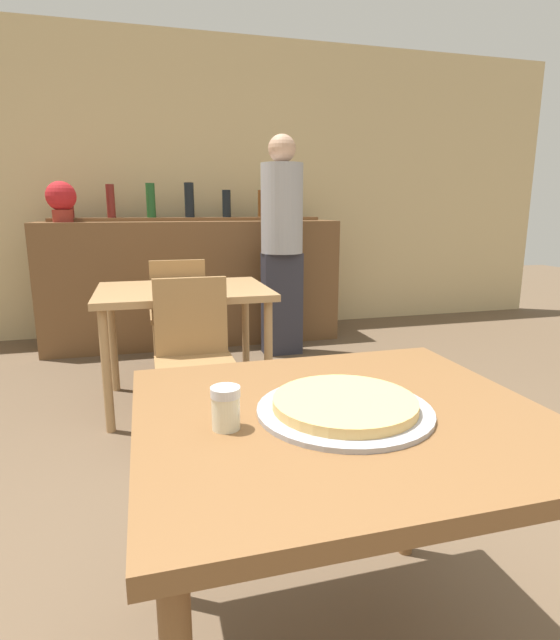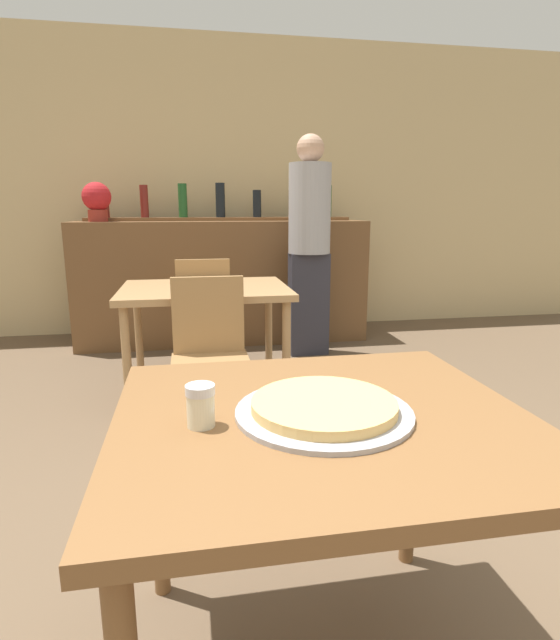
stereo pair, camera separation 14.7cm
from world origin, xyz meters
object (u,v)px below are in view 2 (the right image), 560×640
object	(u,v)px
chair_far_side_front	(210,348)
cheese_shaker	(201,405)
chair_far_side_back	(204,307)
potted_plant	(97,200)
person_standing	(309,238)
pizza_tray	(322,408)

from	to	relation	value
chair_far_side_front	cheese_shaker	size ratio (longest dim) A/B	9.13
chair_far_side_back	potted_plant	bearing A→B (deg)	-46.06
person_standing	chair_far_side_front	bearing A→B (deg)	-120.76
pizza_tray	person_standing	distance (m)	3.04
chair_far_side_back	person_standing	size ratio (longest dim) A/B	0.48
chair_far_side_front	pizza_tray	xyz separation A→B (m)	(0.20, -1.48, 0.26)
cheese_shaker	person_standing	bearing A→B (deg)	72.26
chair_far_side_back	person_standing	xyz separation A→B (m)	(0.88, 0.34, 0.47)
chair_far_side_front	cheese_shaker	xyz separation A→B (m)	(-0.07, -1.49, 0.29)
person_standing	potted_plant	bearing A→B (deg)	162.88
chair_far_side_front	pizza_tray	world-z (taller)	chair_far_side_front
pizza_tray	potted_plant	bearing A→B (deg)	106.69
pizza_tray	cheese_shaker	world-z (taller)	cheese_shaker
cheese_shaker	potted_plant	distance (m)	3.62
chair_far_side_back	potted_plant	world-z (taller)	potted_plant
chair_far_side_back	person_standing	world-z (taller)	person_standing
pizza_tray	person_standing	xyz separation A→B (m)	(0.67, 2.96, 0.21)
cheese_shaker	person_standing	world-z (taller)	person_standing
chair_far_side_front	person_standing	size ratio (longest dim) A/B	0.48
chair_far_side_front	chair_far_side_back	distance (m)	1.13
cheese_shaker	potted_plant	size ratio (longest dim) A/B	0.29
chair_far_side_front	chair_far_side_back	xyz separation A→B (m)	(0.00, 1.13, 0.00)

